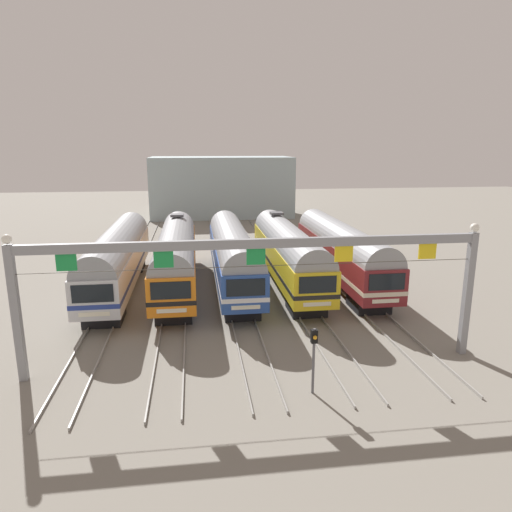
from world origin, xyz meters
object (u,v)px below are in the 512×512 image
commuter_train_orange (176,255)px  commuter_train_blue (233,253)px  commuter_train_yellow (288,251)px  commuter_train_maroon (341,250)px  yard_signal_mast (314,349)px  catenary_gantry (256,264)px  commuter_train_silver (118,256)px

commuter_train_orange → commuter_train_blue: size_ratio=1.00×
commuter_train_yellow → commuter_train_blue: bearing=-179.9°
commuter_train_maroon → yard_signal_mast: commuter_train_maroon is taller
commuter_train_blue → commuter_train_maroon: bearing=0.0°
commuter_train_orange → catenary_gantry: bearing=-72.3°
commuter_train_blue → catenary_gantry: bearing=-90.0°
commuter_train_maroon → catenary_gantry: bearing=-122.5°
commuter_train_silver → commuter_train_yellow: 12.90m
commuter_train_blue → catenary_gantry: 13.74m
commuter_train_yellow → catenary_gantry: size_ratio=0.80×
commuter_train_blue → yard_signal_mast: bearing=-82.6°
commuter_train_orange → commuter_train_maroon: 12.90m
commuter_train_silver → commuter_train_yellow: size_ratio=1.00×
commuter_train_orange → commuter_train_yellow: bearing=0.0°
commuter_train_yellow → catenary_gantry: 14.40m
commuter_train_silver → catenary_gantry: (8.60, -13.49, 2.58)m
commuter_train_maroon → yard_signal_mast: size_ratio=5.91×
commuter_train_silver → commuter_train_maroon: same height
commuter_train_orange → commuter_train_blue: 4.30m
commuter_train_orange → commuter_train_blue: commuter_train_orange is taller
commuter_train_yellow → catenary_gantry: catenary_gantry is taller
commuter_train_orange → commuter_train_yellow: (8.60, 0.00, 0.00)m
commuter_train_blue → yard_signal_mast: commuter_train_blue is taller
commuter_train_blue → catenary_gantry: catenary_gantry is taller
catenary_gantry → yard_signal_mast: (2.15, -2.96, -3.14)m
commuter_train_maroon → catenary_gantry: catenary_gantry is taller
commuter_train_silver → commuter_train_blue: same height
commuter_train_silver → commuter_train_orange: (4.30, 0.00, 0.00)m
commuter_train_silver → commuter_train_orange: bearing=0.1°
commuter_train_blue → commuter_train_yellow: bearing=0.1°
commuter_train_orange → catenary_gantry: (4.30, -13.50, 2.58)m
commuter_train_yellow → yard_signal_mast: (-2.15, -16.46, -0.56)m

